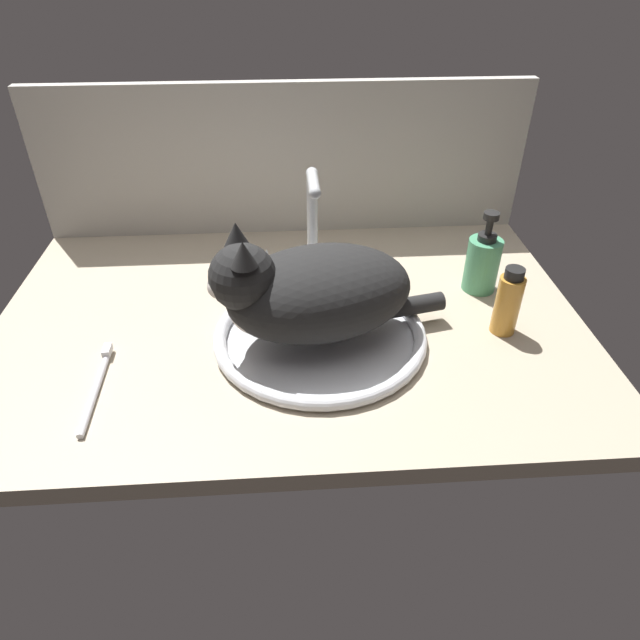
{
  "coord_description": "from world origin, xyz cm",
  "views": [
    {
      "loc": [
        -0.01,
        -80.47,
        60.09
      ],
      "look_at": [
        4.95,
        -6.32,
        7.0
      ],
      "focal_mm": 31.42,
      "sensor_mm": 36.0,
      "label": 1
    }
  ],
  "objects_px": {
    "faucet": "(313,237)",
    "toothbrush": "(97,386)",
    "amber_bottle": "(508,303)",
    "soap_pump_bottle": "(482,263)",
    "sink_basin": "(320,335)",
    "cat": "(308,292)"
  },
  "relations": [
    {
      "from": "sink_basin",
      "to": "toothbrush",
      "type": "bearing_deg",
      "value": -163.81
    },
    {
      "from": "cat",
      "to": "faucet",
      "type": "bearing_deg",
      "value": 84.67
    },
    {
      "from": "sink_basin",
      "to": "toothbrush",
      "type": "xyz_separation_m",
      "value": [
        -0.34,
        -0.1,
        -0.0
      ]
    },
    {
      "from": "amber_bottle",
      "to": "soap_pump_bottle",
      "type": "bearing_deg",
      "value": 90.43
    },
    {
      "from": "sink_basin",
      "to": "cat",
      "type": "height_order",
      "value": "cat"
    },
    {
      "from": "cat",
      "to": "soap_pump_bottle",
      "type": "bearing_deg",
      "value": 23.61
    },
    {
      "from": "cat",
      "to": "toothbrush",
      "type": "xyz_separation_m",
      "value": [
        -0.32,
        -0.09,
        -0.09
      ]
    },
    {
      "from": "faucet",
      "to": "cat",
      "type": "distance_m",
      "value": 0.21
    },
    {
      "from": "soap_pump_bottle",
      "to": "toothbrush",
      "type": "distance_m",
      "value": 0.7
    },
    {
      "from": "faucet",
      "to": "toothbrush",
      "type": "xyz_separation_m",
      "value": [
        -0.34,
        -0.3,
        -0.08
      ]
    },
    {
      "from": "faucet",
      "to": "cat",
      "type": "relative_size",
      "value": 0.56
    },
    {
      "from": "faucet",
      "to": "soap_pump_bottle",
      "type": "height_order",
      "value": "faucet"
    },
    {
      "from": "sink_basin",
      "to": "amber_bottle",
      "type": "bearing_deg",
      "value": 0.88
    },
    {
      "from": "sink_basin",
      "to": "amber_bottle",
      "type": "relative_size",
      "value": 2.91
    },
    {
      "from": "amber_bottle",
      "to": "sink_basin",
      "type": "bearing_deg",
      "value": -179.12
    },
    {
      "from": "sink_basin",
      "to": "faucet",
      "type": "relative_size",
      "value": 1.62
    },
    {
      "from": "sink_basin",
      "to": "soap_pump_bottle",
      "type": "xyz_separation_m",
      "value": [
        0.31,
        0.14,
        0.05
      ]
    },
    {
      "from": "amber_bottle",
      "to": "toothbrush",
      "type": "height_order",
      "value": "amber_bottle"
    },
    {
      "from": "amber_bottle",
      "to": "soap_pump_bottle",
      "type": "relative_size",
      "value": 0.78
    },
    {
      "from": "amber_bottle",
      "to": "cat",
      "type": "bearing_deg",
      "value": -178.45
    },
    {
      "from": "sink_basin",
      "to": "cat",
      "type": "bearing_deg",
      "value": -167.79
    },
    {
      "from": "faucet",
      "to": "soap_pump_bottle",
      "type": "distance_m",
      "value": 0.32
    }
  ]
}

